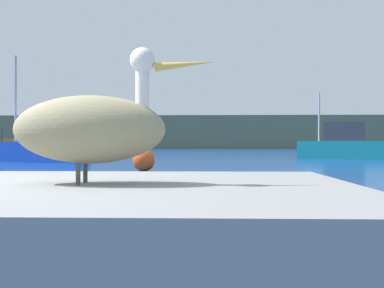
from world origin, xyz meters
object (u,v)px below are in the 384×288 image
Objects in this scene: fishing_boat_teal at (349,145)px; mooring_buoy at (144,160)px; fishing_boat_blue at (42,145)px; pelican at (92,127)px.

fishing_boat_teal is 8.41× the size of mooring_buoy.
fishing_boat_blue is at bearing 128.89° from mooring_buoy.
pelican is at bearing -83.71° from mooring_buoy.
fishing_boat_teal is (9.06, 24.61, -0.22)m from pelican.
pelican is 12.15m from mooring_buoy.
fishing_boat_blue reaches higher than fishing_boat_teal.
fishing_boat_blue is (-7.42, 19.61, -0.19)m from pelican.
fishing_boat_teal reaches higher than mooring_buoy.
fishing_boat_teal is at bearing 70.04° from pelican.
pelican is 20.96m from fishing_boat_blue.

